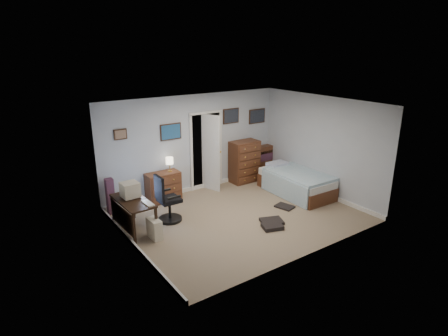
{
  "coord_description": "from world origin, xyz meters",
  "views": [
    {
      "loc": [
        -4.64,
        -6.07,
        3.65
      ],
      "look_at": [
        -0.24,
        0.3,
        1.1
      ],
      "focal_mm": 30.0,
      "sensor_mm": 36.0,
      "label": 1
    }
  ],
  "objects_px": {
    "computer_desk": "(129,208)",
    "bed": "(296,182)",
    "low_dresser": "(163,187)",
    "tall_dresser": "(244,161)",
    "office_chair": "(167,204)"
  },
  "relations": [
    {
      "from": "tall_dresser",
      "to": "bed",
      "type": "xyz_separation_m",
      "value": [
        0.53,
        -1.47,
        -0.28
      ]
    },
    {
      "from": "office_chair",
      "to": "tall_dresser",
      "type": "xyz_separation_m",
      "value": [
        2.9,
        1.05,
        0.17
      ]
    },
    {
      "from": "computer_desk",
      "to": "low_dresser",
      "type": "xyz_separation_m",
      "value": [
        1.26,
        1.06,
        -0.16
      ]
    },
    {
      "from": "bed",
      "to": "office_chair",
      "type": "bearing_deg",
      "value": 174.35
    },
    {
      "from": "computer_desk",
      "to": "low_dresser",
      "type": "relative_size",
      "value": 1.45
    },
    {
      "from": "low_dresser",
      "to": "tall_dresser",
      "type": "relative_size",
      "value": 0.7
    },
    {
      "from": "bed",
      "to": "tall_dresser",
      "type": "bearing_deg",
      "value": 111.36
    },
    {
      "from": "low_dresser",
      "to": "bed",
      "type": "xyz_separation_m",
      "value": [
        3.01,
        -1.49,
        -0.06
      ]
    },
    {
      "from": "computer_desk",
      "to": "bed",
      "type": "xyz_separation_m",
      "value": [
        4.27,
        -0.43,
        -0.22
      ]
    },
    {
      "from": "computer_desk",
      "to": "bed",
      "type": "distance_m",
      "value": 4.29
    },
    {
      "from": "tall_dresser",
      "to": "bed",
      "type": "relative_size",
      "value": 0.59
    },
    {
      "from": "office_chair",
      "to": "bed",
      "type": "relative_size",
      "value": 0.54
    },
    {
      "from": "tall_dresser",
      "to": "bed",
      "type": "bearing_deg",
      "value": -70.62
    },
    {
      "from": "computer_desk",
      "to": "bed",
      "type": "height_order",
      "value": "computer_desk"
    },
    {
      "from": "low_dresser",
      "to": "bed",
      "type": "distance_m",
      "value": 3.36
    }
  ]
}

